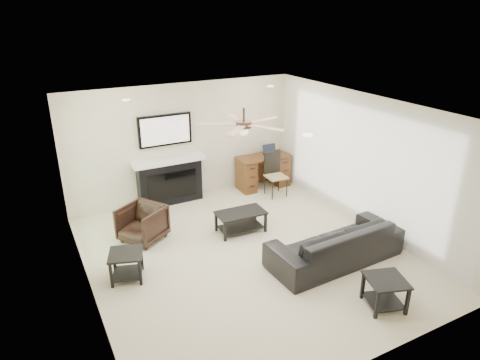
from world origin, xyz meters
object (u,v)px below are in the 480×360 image
Objects in this scene: coffee_table at (241,222)px; desk at (263,172)px; sofa at (335,243)px; armchair at (142,224)px; fireplace_unit at (169,161)px.

desk is at bearing 51.02° from coffee_table.
sofa reaches higher than armchair.
desk is at bearing -101.88° from sofa.
armchair is 0.38× the size of fireplace_unit.
desk reaches higher than coffee_table.
fireplace_unit is 1.57× the size of desk.
sofa reaches higher than coffee_table.
coffee_table is 0.47× the size of fireplace_unit.
desk is (1.46, 1.64, 0.18)m from coffee_table.
armchair is (-2.60, 2.15, -0.01)m from sofa.
armchair is at bearing -41.67° from sofa.
desk is (2.18, -0.18, -0.57)m from fireplace_unit.
sofa is 2.53× the size of coffee_table.
sofa is 3.83m from fireplace_unit.
desk reaches higher than sofa.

